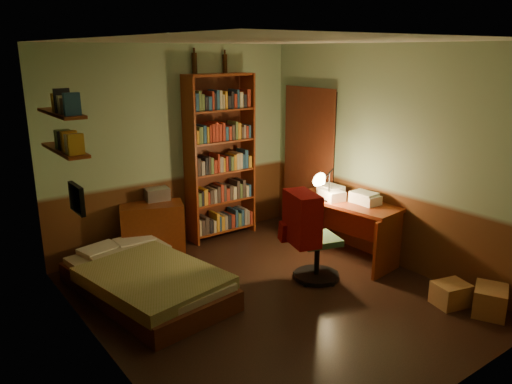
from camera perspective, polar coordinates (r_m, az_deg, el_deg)
floor at (r=5.40m, az=1.62°, el=-12.00°), size 3.50×4.00×0.02m
ceiling at (r=4.77m, az=1.87°, el=17.02°), size 3.50×4.00×0.02m
wall_back at (r=6.58m, az=-9.21°, el=5.05°), size 3.50×0.02×2.60m
wall_left at (r=4.11m, az=-17.90°, el=-2.09°), size 0.02×4.00×2.60m
wall_right at (r=6.15m, az=14.75°, el=3.96°), size 0.02×4.00×2.60m
wall_front at (r=3.64m, az=21.80°, el=-4.79°), size 3.50×0.02×2.60m
doorway at (r=7.05m, az=6.15°, el=3.38°), size 0.06×0.90×2.00m
door_trim at (r=7.02m, az=5.94°, el=3.34°), size 0.02×0.98×2.08m
bed at (r=5.45m, az=-12.57°, el=-8.70°), size 1.26×2.03×0.57m
dresser at (r=6.42m, az=-11.72°, el=-4.28°), size 0.85×0.63×0.68m
mini_stereo at (r=6.45m, az=-11.25°, el=-0.22°), size 0.33×0.27×0.16m
bookshelf at (r=6.77m, az=-4.11°, el=3.90°), size 0.97×0.34×2.23m
bottle_left at (r=6.57m, az=-7.05°, el=14.39°), size 0.09×0.09×0.26m
bottle_right at (r=6.81m, az=-3.57°, el=14.43°), size 0.08×0.08×0.24m
desk at (r=6.36m, az=10.17°, el=-4.13°), size 0.74×1.43×0.73m
paper_stack at (r=6.24m, az=8.66°, el=-0.34°), size 0.27×0.33×0.12m
desk_lamp at (r=6.11m, az=8.39°, el=1.67°), size 0.23×0.23×0.60m
office_chair at (r=5.62m, az=7.08°, el=-4.63°), size 0.67×0.63×1.11m
red_jacket at (r=5.26m, az=8.49°, el=3.47°), size 0.40×0.54×0.57m
wall_shelf_lower at (r=5.10m, az=-21.01°, el=4.49°), size 0.20×0.90×0.03m
wall_shelf_upper at (r=5.05m, az=-21.40°, el=8.38°), size 0.20×0.90×0.03m
framed_picture at (r=4.69m, az=-19.81°, el=-0.73°), size 0.04×0.32×0.26m
cardboard_box_a at (r=5.53m, az=25.19°, el=-11.18°), size 0.46×0.43×0.28m
cardboard_box_b at (r=5.57m, az=21.38°, el=-10.80°), size 0.39×0.35×0.24m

